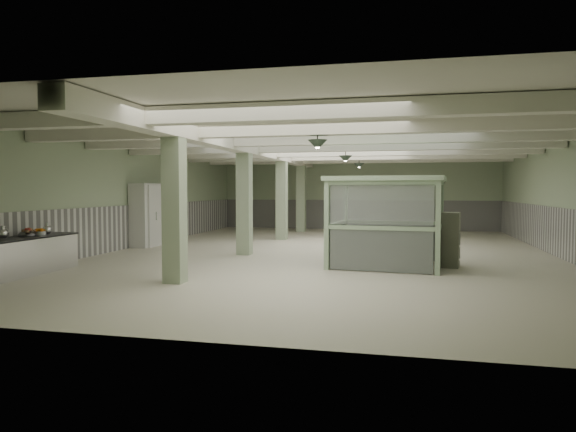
# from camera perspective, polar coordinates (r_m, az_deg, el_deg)

# --- Properties ---
(floor) EXTENTS (20.00, 20.00, 0.00)m
(floor) POSITION_cam_1_polar(r_m,az_deg,el_deg) (16.68, 4.44, -4.10)
(floor) COLOR silver
(floor) RESTS_ON ground
(ceiling) EXTENTS (14.00, 20.00, 0.02)m
(ceiling) POSITION_cam_1_polar(r_m,az_deg,el_deg) (16.63, 4.49, 8.31)
(ceiling) COLOR silver
(ceiling) RESTS_ON wall_back
(wall_back) EXTENTS (14.00, 0.02, 3.60)m
(wall_back) POSITION_cam_1_polar(r_m,az_deg,el_deg) (26.49, 7.65, 2.41)
(wall_back) COLOR #9CAD8A
(wall_back) RESTS_ON floor
(wall_front) EXTENTS (14.00, 0.02, 3.60)m
(wall_front) POSITION_cam_1_polar(r_m,az_deg,el_deg) (6.83, -7.95, 0.80)
(wall_front) COLOR #9CAD8A
(wall_front) RESTS_ON floor
(wall_left) EXTENTS (0.02, 20.00, 3.60)m
(wall_left) POSITION_cam_1_polar(r_m,az_deg,el_deg) (18.90, -17.04, 2.08)
(wall_left) COLOR #9CAD8A
(wall_left) RESTS_ON floor
(wall_right) EXTENTS (0.02, 20.00, 3.60)m
(wall_right) POSITION_cam_1_polar(r_m,az_deg,el_deg) (17.00, 28.51, 1.76)
(wall_right) COLOR #9CAD8A
(wall_right) RESTS_ON floor
(wainscot_left) EXTENTS (0.05, 19.90, 1.50)m
(wainscot_left) POSITION_cam_1_polar(r_m,az_deg,el_deg) (18.93, -16.92, -1.10)
(wainscot_left) COLOR silver
(wainscot_left) RESTS_ON floor
(wainscot_right) EXTENTS (0.05, 19.90, 1.50)m
(wainscot_right) POSITION_cam_1_polar(r_m,az_deg,el_deg) (17.05, 28.34, -1.77)
(wainscot_right) COLOR silver
(wainscot_right) RESTS_ON floor
(wainscot_back) EXTENTS (13.90, 0.05, 1.50)m
(wainscot_back) POSITION_cam_1_polar(r_m,az_deg,el_deg) (26.50, 7.63, 0.14)
(wainscot_back) COLOR silver
(wainscot_back) RESTS_ON floor
(girder) EXTENTS (0.45, 19.90, 0.40)m
(girder) POSITION_cam_1_polar(r_m,az_deg,el_deg) (17.15, -3.87, 7.41)
(girder) COLOR silver
(girder) RESTS_ON ceiling
(beam_a) EXTENTS (13.90, 0.35, 0.32)m
(beam_a) POSITION_cam_1_polar(r_m,az_deg,el_deg) (9.30, -2.43, 11.41)
(beam_a) COLOR silver
(beam_a) RESTS_ON ceiling
(beam_b) EXTENTS (13.90, 0.35, 0.32)m
(beam_b) POSITION_cam_1_polar(r_m,az_deg,el_deg) (11.71, 0.86, 9.67)
(beam_b) COLOR silver
(beam_b) RESTS_ON ceiling
(beam_c) EXTENTS (13.90, 0.35, 0.32)m
(beam_c) POSITION_cam_1_polar(r_m,az_deg,el_deg) (14.15, 2.99, 8.51)
(beam_c) COLOR silver
(beam_c) RESTS_ON ceiling
(beam_d) EXTENTS (13.90, 0.35, 0.32)m
(beam_d) POSITION_cam_1_polar(r_m,az_deg,el_deg) (16.61, 4.49, 7.69)
(beam_d) COLOR silver
(beam_d) RESTS_ON ceiling
(beam_e) EXTENTS (13.90, 0.35, 0.32)m
(beam_e) POSITION_cam_1_polar(r_m,az_deg,el_deg) (19.08, 5.60, 7.08)
(beam_e) COLOR silver
(beam_e) RESTS_ON ceiling
(beam_f) EXTENTS (13.90, 0.35, 0.32)m
(beam_f) POSITION_cam_1_polar(r_m,az_deg,el_deg) (21.56, 6.45, 6.60)
(beam_f) COLOR silver
(beam_f) RESTS_ON ceiling
(beam_g) EXTENTS (13.90, 0.35, 0.32)m
(beam_g) POSITION_cam_1_polar(r_m,az_deg,el_deg) (24.04, 7.12, 6.22)
(beam_g) COLOR silver
(beam_g) RESTS_ON ceiling
(column_a) EXTENTS (0.42, 0.42, 3.60)m
(column_a) POSITION_cam_1_polar(r_m,az_deg,el_deg) (11.49, -12.51, 1.64)
(column_a) COLOR #95A887
(column_a) RESTS_ON floor
(column_b) EXTENTS (0.42, 0.42, 3.60)m
(column_b) POSITION_cam_1_polar(r_m,az_deg,el_deg) (16.15, -4.87, 2.07)
(column_b) COLOR #95A887
(column_b) RESTS_ON floor
(column_c) EXTENTS (0.42, 0.42, 3.60)m
(column_c) POSITION_cam_1_polar(r_m,az_deg,el_deg) (20.97, -0.70, 2.29)
(column_c) COLOR #95A887
(column_c) RESTS_ON floor
(column_d) EXTENTS (0.42, 0.42, 3.60)m
(column_d) POSITION_cam_1_polar(r_m,az_deg,el_deg) (24.87, 1.47, 2.40)
(column_d) COLOR #95A887
(column_d) RESTS_ON floor
(pendant_front) EXTENTS (0.44, 0.44, 0.22)m
(pendant_front) POSITION_cam_1_polar(r_m,az_deg,el_deg) (11.58, 3.30, 7.90)
(pendant_front) COLOR #2E3E31
(pendant_front) RESTS_ON ceiling
(pendant_mid) EXTENTS (0.44, 0.44, 0.22)m
(pendant_mid) POSITION_cam_1_polar(r_m,az_deg,el_deg) (17.02, 6.41, 6.32)
(pendant_mid) COLOR #2E3E31
(pendant_mid) RESTS_ON ceiling
(pendant_back) EXTENTS (0.44, 0.44, 0.22)m
(pendant_back) POSITION_cam_1_polar(r_m,az_deg,el_deg) (21.98, 7.89, 5.55)
(pendant_back) COLOR #2E3E31
(pendant_back) RESTS_ON ceiling
(pitcher_near) EXTENTS (0.25, 0.28, 0.31)m
(pitcher_near) POSITION_cam_1_polar(r_m,az_deg,el_deg) (14.33, -25.23, -1.31)
(pitcher_near) COLOR silver
(pitcher_near) RESTS_ON prep_counter
(pitcher_far) EXTENTS (0.27, 0.30, 0.31)m
(pitcher_far) POSITION_cam_1_polar(r_m,az_deg,el_deg) (13.58, -29.13, -1.62)
(pitcher_far) COLOR silver
(pitcher_far) RESTS_ON prep_counter
(veg_colander) EXTENTS (0.46, 0.46, 0.19)m
(veg_colander) POSITION_cam_1_polar(r_m,az_deg,el_deg) (14.07, -27.01, -1.66)
(veg_colander) COLOR #424247
(veg_colander) RESTS_ON prep_counter
(orange_bowl) EXTENTS (0.33, 0.33, 0.10)m
(orange_bowl) POSITION_cam_1_polar(r_m,az_deg,el_deg) (14.16, -25.83, -1.79)
(orange_bowl) COLOR #B2B2B7
(orange_bowl) RESTS_ON prep_counter
(walkin_cooler) EXTENTS (0.89, 2.54, 2.33)m
(walkin_cooler) POSITION_cam_1_polar(r_m,az_deg,el_deg) (19.62, -14.60, 0.29)
(walkin_cooler) COLOR silver
(walkin_cooler) RESTS_ON floor
(guard_booth) EXTENTS (3.20, 2.79, 2.39)m
(guard_booth) POSITION_cam_1_polar(r_m,az_deg,el_deg) (13.92, 10.92, 1.25)
(guard_booth) COLOR #A2C19A
(guard_booth) RESTS_ON floor
(filing_cabinet) EXTENTS (0.57, 0.74, 1.45)m
(filing_cabinet) POSITION_cam_1_polar(r_m,az_deg,el_deg) (14.23, 17.58, -2.52)
(filing_cabinet) COLOR #5E6151
(filing_cabinet) RESTS_ON floor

